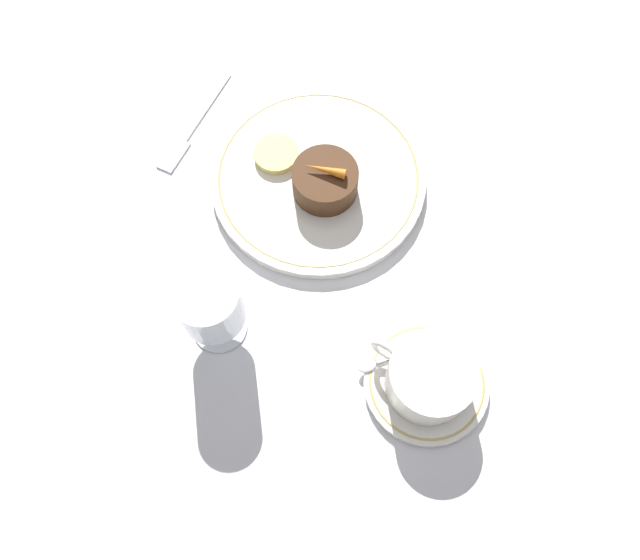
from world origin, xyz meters
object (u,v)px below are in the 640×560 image
object	(u,v)px
fork	(189,131)
wine_glass	(210,307)
dinner_plate	(318,178)
coffee_cup	(430,377)
dessert_cake	(328,182)

from	to	relation	value
fork	wine_glass	bearing A→B (deg)	133.87
dinner_plate	coffee_cup	world-z (taller)	coffee_cup
dinner_plate	wine_glass	bearing A→B (deg)	91.74
fork	dessert_cake	world-z (taller)	dessert_cake
wine_glass	dessert_cake	size ratio (longest dim) A/B	1.37
wine_glass	coffee_cup	bearing A→B (deg)	-164.26
coffee_cup	wine_glass	world-z (taller)	wine_glass
dinner_plate	fork	xyz separation A→B (m)	(0.18, 0.03, -0.01)
dinner_plate	dessert_cake	bearing A→B (deg)	151.37
coffee_cup	wine_glass	size ratio (longest dim) A/B	1.09
dinner_plate	coffee_cup	xyz separation A→B (m)	(-0.24, 0.16, 0.03)
fork	dessert_cake	xyz separation A→B (m)	(-0.20, -0.02, 0.03)
fork	dinner_plate	bearing A→B (deg)	-171.68
wine_glass	dessert_cake	distance (m)	0.22
dinner_plate	dessert_cake	distance (m)	0.03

